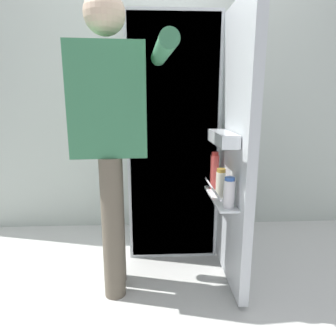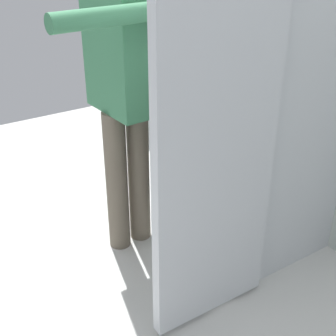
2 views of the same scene
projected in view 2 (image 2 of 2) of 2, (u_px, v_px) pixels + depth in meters
The scene contains 4 objects.
ground_plane at pixel (177, 268), 2.52m from camera, with size 5.11×5.11×0.00m, color silver.
kitchen_wall at pixel (324, 18), 2.38m from camera, with size 4.40×0.10×2.45m, color beige.
refrigerator at pixel (263, 108), 2.35m from camera, with size 0.67×1.18×1.66m.
person at pixel (124, 80), 2.29m from camera, with size 0.54×0.69×1.63m.
Camera 2 is at (1.63, -1.12, 1.66)m, focal length 49.87 mm.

